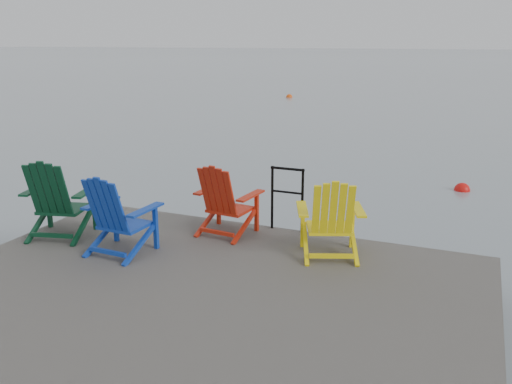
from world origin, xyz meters
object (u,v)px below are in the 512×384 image
at_px(chair_yellow, 331,218).
at_px(buoy_a, 462,190).
at_px(chair_red, 225,199).
at_px(buoy_b, 289,97).
at_px(handrail, 287,193).
at_px(chair_green, 57,198).
at_px(chair_blue, 117,214).

height_order(chair_yellow, buoy_a, chair_yellow).
distance_m(chair_yellow, buoy_a, 6.03).
relative_size(chair_red, buoy_b, 2.76).
bearing_deg(handrail, buoy_b, 109.05).
xyz_separation_m(chair_green, buoy_a, (4.88, 6.50, -1.04)).
bearing_deg(buoy_a, chair_yellow, -103.04).
height_order(chair_red, chair_yellow, chair_yellow).
bearing_deg(chair_blue, handrail, 47.05).
xyz_separation_m(handrail, buoy_b, (-7.56, 21.90, -1.04)).
bearing_deg(chair_blue, chair_red, 53.43).
distance_m(chair_blue, buoy_b, 24.26).
relative_size(handrail, chair_green, 0.83).
relative_size(chair_blue, buoy_a, 3.09).
xyz_separation_m(chair_green, buoy_b, (-4.83, 23.32, -1.04)).
relative_size(chair_green, buoy_a, 3.28).
bearing_deg(buoy_a, handrail, -112.94).
bearing_deg(chair_green, chair_blue, -24.17).
height_order(chair_blue, chair_yellow, chair_blue).
distance_m(chair_red, buoy_b, 23.42).
height_order(buoy_a, buoy_b, buoy_b).
distance_m(chair_blue, chair_red, 1.46).
relative_size(handrail, chair_blue, 0.89).
height_order(handrail, chair_yellow, chair_yellow).
height_order(chair_blue, buoy_a, chair_blue).
bearing_deg(chair_red, chair_yellow, -2.85).
bearing_deg(chair_green, buoy_a, 38.52).
height_order(chair_blue, buoy_b, chair_blue).
bearing_deg(chair_red, buoy_b, 112.78).
xyz_separation_m(chair_green, chair_blue, (1.09, -0.18, -0.03)).
bearing_deg(chair_yellow, chair_red, 150.09).
xyz_separation_m(chair_red, chair_yellow, (1.53, -0.23, 0.01)).
relative_size(chair_blue, chair_yellow, 1.01).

